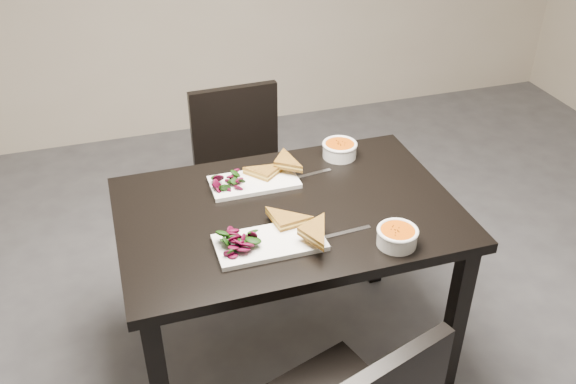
# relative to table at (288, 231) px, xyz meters

# --- Properties ---
(table) EXTENTS (1.20, 0.80, 0.75)m
(table) POSITION_rel_table_xyz_m (0.00, 0.00, 0.00)
(table) COLOR black
(table) RESTS_ON ground
(chair_far) EXTENTS (0.44, 0.44, 0.85)m
(chair_far) POSITION_rel_table_xyz_m (0.01, 0.76, -0.17)
(chair_far) COLOR black
(chair_far) RESTS_ON ground
(plate_near) EXTENTS (0.36, 0.18, 0.02)m
(plate_near) POSITION_rel_table_xyz_m (-0.12, -0.18, 0.11)
(plate_near) COLOR white
(plate_near) RESTS_ON table
(sandwich_near) EXTENTS (0.19, 0.16, 0.06)m
(sandwich_near) POSITION_rel_table_xyz_m (-0.05, -0.17, 0.15)
(sandwich_near) COLOR #A77523
(sandwich_near) RESTS_ON plate_near
(salad_near) EXTENTS (0.11, 0.10, 0.05)m
(salad_near) POSITION_rel_table_xyz_m (-0.22, -0.18, 0.14)
(salad_near) COLOR black
(salad_near) RESTS_ON plate_near
(soup_bowl_near) EXTENTS (0.14, 0.14, 0.06)m
(soup_bowl_near) POSITION_rel_table_xyz_m (0.28, -0.30, 0.13)
(soup_bowl_near) COLOR white
(soup_bowl_near) RESTS_ON table
(cutlery_near) EXTENTS (0.18, 0.03, 0.00)m
(cutlery_near) POSITION_rel_table_xyz_m (0.14, -0.20, 0.10)
(cutlery_near) COLOR silver
(cutlery_near) RESTS_ON table
(plate_far) EXTENTS (0.33, 0.16, 0.02)m
(plate_far) POSITION_rel_table_xyz_m (-0.07, 0.19, 0.11)
(plate_far) COLOR white
(plate_far) RESTS_ON table
(sandwich_far) EXTENTS (0.21, 0.20, 0.05)m
(sandwich_far) POSITION_rel_table_xyz_m (-0.01, 0.18, 0.14)
(sandwich_far) COLOR #A77523
(sandwich_far) RESTS_ON plate_far
(salad_far) EXTENTS (0.10, 0.09, 0.05)m
(salad_far) POSITION_rel_table_xyz_m (-0.17, 0.19, 0.14)
(salad_far) COLOR black
(salad_far) RESTS_ON plate_far
(soup_bowl_far) EXTENTS (0.14, 0.14, 0.06)m
(soup_bowl_far) POSITION_rel_table_xyz_m (0.31, 0.29, 0.13)
(soup_bowl_far) COLOR white
(soup_bowl_far) RESTS_ON table
(cutlery_far) EXTENTS (0.18, 0.04, 0.00)m
(cutlery_far) POSITION_rel_table_xyz_m (0.15, 0.19, 0.10)
(cutlery_far) COLOR silver
(cutlery_far) RESTS_ON table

